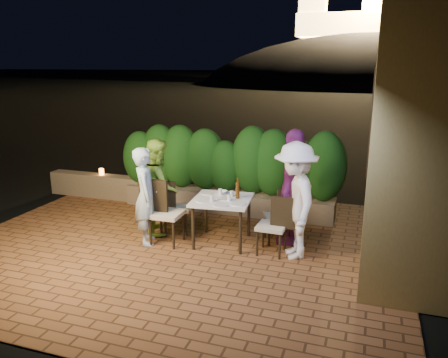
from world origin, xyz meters
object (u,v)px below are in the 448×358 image
at_px(chair_left_back, 175,208).
at_px(diner_blue, 146,196).
at_px(beer_bottle, 238,188).
at_px(dining_table, 222,221).
at_px(parapet_lamp, 101,172).
at_px(diner_purple, 294,187).
at_px(chair_left_front, 167,212).
at_px(bowl, 222,192).
at_px(diner_white, 295,201).
at_px(chair_right_front, 272,225).
at_px(diner_green, 159,186).
at_px(chair_right_back, 278,216).

bearing_deg(chair_left_back, diner_blue, -144.26).
bearing_deg(beer_bottle, dining_table, -156.50).
height_order(diner_blue, parapet_lamp, diner_blue).
bearing_deg(diner_purple, chair_left_front, -64.78).
relative_size(beer_bottle, diner_blue, 0.21).
xyz_separation_m(bowl, diner_purple, (1.18, 0.10, 0.17)).
height_order(diner_white, diner_purple, diner_purple).
xyz_separation_m(dining_table, bowl, (-0.10, 0.29, 0.40)).
height_order(chair_right_front, diner_green, diner_green).
bearing_deg(chair_right_front, chair_right_back, -87.37).
bearing_deg(dining_table, chair_left_front, -160.06).
xyz_separation_m(chair_right_front, diner_purple, (0.23, 0.55, 0.48)).
height_order(chair_left_front, chair_left_back, chair_left_front).
bearing_deg(diner_white, beer_bottle, -126.04).
bearing_deg(parapet_lamp, chair_right_front, -22.39).
bearing_deg(diner_green, chair_left_front, -168.05).
distance_m(bowl, chair_left_back, 0.87).
xyz_separation_m(bowl, diner_white, (1.29, -0.43, 0.11)).
relative_size(bowl, chair_left_front, 0.16).
xyz_separation_m(chair_left_front, diner_purple, (1.92, 0.70, 0.41)).
relative_size(chair_right_front, diner_green, 0.56).
bearing_deg(chair_right_back, chair_right_front, 66.35).
bearing_deg(chair_left_front, diner_white, 3.42).
bearing_deg(diner_purple, diner_blue, -65.80).
bearing_deg(diner_purple, chair_right_front, -17.49).
bearing_deg(diner_green, diner_purple, -109.51).
distance_m(chair_left_front, diner_purple, 2.08).
bearing_deg(bowl, dining_table, -71.05).
xyz_separation_m(dining_table, parapet_lamp, (-3.29, 1.56, 0.20)).
bearing_deg(parapet_lamp, chair_right_back, -16.40).
bearing_deg(diner_green, dining_table, -122.89).
relative_size(chair_right_back, parapet_lamp, 6.33).
xyz_separation_m(diner_blue, diner_purple, (2.23, 0.77, 0.15)).
xyz_separation_m(dining_table, chair_left_back, (-0.90, 0.15, 0.08)).
relative_size(chair_right_front, chair_right_back, 1.04).
relative_size(chair_left_front, diner_white, 0.60).
height_order(diner_purple, parapet_lamp, diner_purple).
bearing_deg(diner_blue, chair_left_front, -104.43).
bearing_deg(bowl, chair_right_front, -24.96).
relative_size(chair_right_front, diner_white, 0.52).
bearing_deg(chair_right_back, parapet_lamp, -41.03).
distance_m(diner_purple, parapet_lamp, 4.54).
relative_size(dining_table, chair_left_back, 0.99).
relative_size(chair_left_front, chair_right_back, 1.19).
height_order(bowl, diner_white, diner_white).
distance_m(diner_green, diner_white, 2.40).
xyz_separation_m(dining_table, beer_bottle, (0.23, 0.10, 0.54)).
height_order(diner_blue, diner_white, diner_white).
bearing_deg(diner_blue, chair_right_front, -110.69).
distance_m(dining_table, diner_blue, 1.28).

